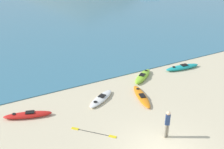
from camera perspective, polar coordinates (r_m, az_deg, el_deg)
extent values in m
cube|color=teal|center=(53.41, -21.01, 13.36)|extent=(160.00, 70.00, 0.06)
ellipsoid|color=white|center=(18.52, -2.42, -5.25)|extent=(2.70, 2.12, 0.26)
cube|color=black|center=(18.54, -2.21, -4.65)|extent=(0.64, 0.61, 0.05)
cylinder|color=black|center=(17.89, -3.65, -5.93)|extent=(0.26, 0.26, 0.02)
ellipsoid|color=teal|center=(24.14, 15.06, 1.55)|extent=(3.43, 1.11, 0.35)
cube|color=black|center=(24.16, 15.44, 2.04)|extent=(0.65, 0.47, 0.05)
cylinder|color=black|center=(23.54, 13.31, 1.63)|extent=(0.26, 0.26, 0.02)
ellipsoid|color=#8CCC2D|center=(21.77, 6.70, -0.36)|extent=(2.88, 2.36, 0.36)
cube|color=black|center=(21.56, 6.59, -0.03)|extent=(0.67, 0.64, 0.05)
cylinder|color=black|center=(22.42, 7.42, 0.91)|extent=(0.25, 0.25, 0.02)
ellipsoid|color=red|center=(17.53, -17.86, -8.37)|extent=(3.03, 1.55, 0.34)
cube|color=black|center=(17.41, -17.46, -7.81)|extent=(0.62, 0.50, 0.05)
cylinder|color=black|center=(17.59, -20.60, -8.01)|extent=(0.22, 0.22, 0.02)
ellipsoid|color=orange|center=(18.92, 6.43, -4.72)|extent=(1.59, 3.33, 0.24)
cube|color=black|center=(18.72, 6.61, -4.58)|extent=(0.52, 0.67, 0.05)
cylinder|color=black|center=(19.60, 5.64, -3.11)|extent=(0.24, 0.24, 0.02)
cylinder|color=gray|center=(15.23, 11.56, -11.99)|extent=(0.13, 0.13, 0.86)
cylinder|color=gray|center=(15.31, 12.01, -11.81)|extent=(0.13, 0.13, 0.86)
cube|color=navy|center=(14.84, 12.03, -9.63)|extent=(0.30, 0.29, 0.61)
cylinder|color=navy|center=(14.76, 11.65, -9.73)|extent=(0.09, 0.09, 0.58)
cylinder|color=navy|center=(14.91, 12.42, -9.43)|extent=(0.09, 0.09, 0.58)
sphere|color=tan|center=(14.61, 12.18, -8.24)|extent=(0.23, 0.23, 0.23)
cylinder|color=black|center=(15.56, -4.07, -12.48)|extent=(1.31, 1.41, 0.03)
cube|color=yellow|center=(15.96, -8.05, -11.58)|extent=(0.43, 0.45, 0.03)
cube|color=yellow|center=(15.23, 0.12, -13.36)|extent=(0.43, 0.45, 0.03)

